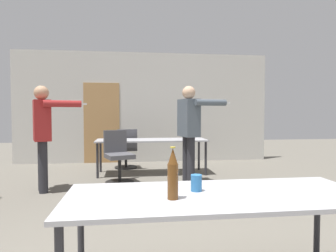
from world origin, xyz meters
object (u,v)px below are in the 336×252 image
(office_chair_mid_tucked, at_px, (118,158))
(beer_bottle, at_px, (173,175))
(person_near_casual, at_px, (189,125))
(office_chair_far_right, at_px, (126,150))
(drink_cup, at_px, (196,183))
(person_right_polo, at_px, (43,128))

(office_chair_mid_tucked, bearing_deg, beer_bottle, 77.89)
(person_near_casual, bearing_deg, office_chair_far_right, -157.80)
(beer_bottle, xyz_separation_m, drink_cup, (0.20, 0.18, -0.10))
(beer_bottle, bearing_deg, office_chair_mid_tucked, 97.62)
(person_near_casual, height_order, drink_cup, person_near_casual)
(office_chair_far_right, height_order, drink_cup, office_chair_far_right)
(person_right_polo, relative_size, office_chair_mid_tucked, 1.80)
(beer_bottle, bearing_deg, office_chair_far_right, 94.10)
(office_chair_mid_tucked, bearing_deg, office_chair_far_right, -115.22)
(person_near_casual, relative_size, office_chair_far_right, 1.93)
(person_near_casual, distance_m, person_right_polo, 2.48)
(office_chair_mid_tucked, bearing_deg, person_near_casual, 149.00)
(office_chair_far_right, bearing_deg, beer_bottle, -94.26)
(person_right_polo, xyz_separation_m, office_chair_mid_tucked, (1.18, 0.51, -0.58))
(person_near_casual, distance_m, beer_bottle, 3.50)
(person_right_polo, xyz_separation_m, office_chair_far_right, (1.31, 1.87, -0.61))
(drink_cup, bearing_deg, office_chair_far_right, 96.54)
(drink_cup, bearing_deg, person_right_polo, 122.10)
(office_chair_far_right, bearing_deg, office_chair_mid_tucked, -103.85)
(person_near_casual, height_order, office_chair_far_right, person_near_casual)
(person_right_polo, relative_size, office_chair_far_right, 1.88)
(person_right_polo, bearing_deg, drink_cup, 12.34)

